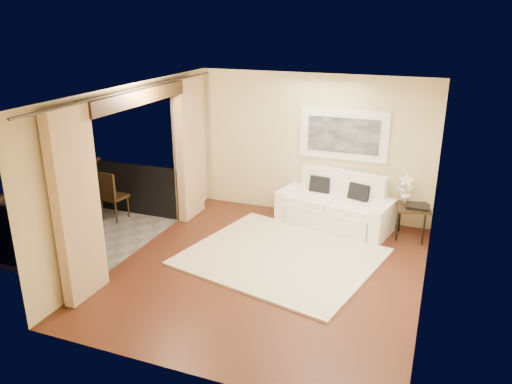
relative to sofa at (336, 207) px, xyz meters
The scene contains 18 objects.
floor 2.20m from the sofa, 105.53° to the right, with size 5.00×5.00×0.00m, color #512718.
room_shell 4.06m from the sofa, 142.35° to the right, with size 5.00×6.40×5.00m.
balcony 4.42m from the sofa, 151.72° to the right, with size 1.81×2.60×1.17m.
curtains 3.55m from the sofa, 142.15° to the right, with size 0.16×4.80×2.64m.
artwork 1.33m from the sofa, 92.28° to the left, with size 1.62×0.07×0.92m.
rug 1.73m from the sofa, 107.70° to the right, with size 2.85×2.49×0.04m, color beige.
sofa is the anchor object (origin of this frame).
side_table 1.36m from the sofa, ahead, with size 0.63×0.63×0.59m.
tray 1.46m from the sofa, ahead, with size 0.38×0.28×0.05m, color black.
orchid 1.29m from the sofa, ahead, with size 0.27×0.18×0.52m, color white.
bistro_table 4.77m from the sofa, 154.11° to the right, with size 0.59×0.59×0.69m.
balcony_chair_far 4.20m from the sofa, 161.77° to the right, with size 0.46×0.46×0.96m.
balcony_chair_near 4.78m from the sofa, 142.98° to the right, with size 0.43×0.43×0.91m.
ice_bucket 4.84m from the sofa, 155.72° to the right, with size 0.18×0.18×0.20m, color white.
candle 4.70m from the sofa, 155.36° to the right, with size 0.06×0.06×0.07m, color red.
vase 4.89m from the sofa, 152.67° to the right, with size 0.04×0.04×0.18m, color silver.
glass_a 4.67m from the sofa, 152.24° to the right, with size 0.06×0.06×0.12m, color white.
glass_b 4.62m from the sofa, 152.98° to the right, with size 0.06×0.06×0.12m, color silver.
Camera 1 is at (2.26, -6.38, 3.70)m, focal length 35.00 mm.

